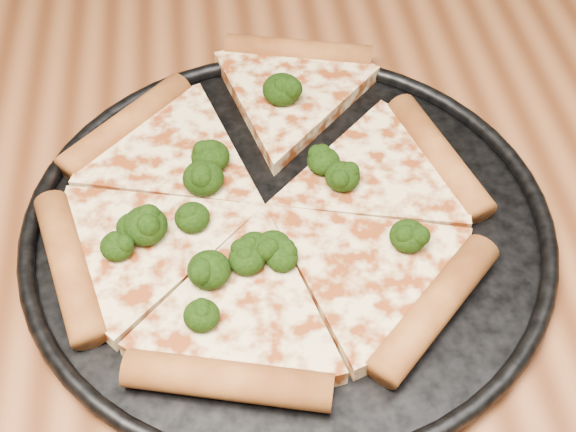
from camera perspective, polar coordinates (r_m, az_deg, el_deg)
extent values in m
cube|color=brown|center=(0.56, -8.51, -6.41)|extent=(1.20, 0.90, 0.04)
cube|color=brown|center=(1.20, 19.94, 1.31)|extent=(0.06, 0.06, 0.71)
cylinder|color=black|center=(0.57, 0.00, -0.87)|extent=(0.36, 0.36, 0.01)
torus|color=black|center=(0.56, 0.00, -0.40)|extent=(0.38, 0.38, 0.01)
cylinder|color=#A85E2A|center=(0.61, 10.75, 4.30)|extent=(0.06, 0.13, 0.02)
cylinder|color=#A85E2A|center=(0.69, 0.76, 11.65)|extent=(0.13, 0.06, 0.02)
cylinder|color=#A85E2A|center=(0.64, -11.52, 6.42)|extent=(0.11, 0.11, 0.02)
cylinder|color=#A85E2A|center=(0.55, -15.43, -3.43)|extent=(0.06, 0.13, 0.02)
cylinder|color=#A85E2A|center=(0.48, -4.34, -11.65)|extent=(0.13, 0.06, 0.02)
cylinder|color=#A85E2A|center=(0.52, 10.51, -6.46)|extent=(0.11, 0.11, 0.02)
ellipsoid|color=black|center=(0.55, -6.88, -0.10)|extent=(0.02, 0.02, 0.02)
ellipsoid|color=black|center=(0.58, 2.56, 3.94)|extent=(0.02, 0.02, 0.02)
ellipsoid|color=black|center=(0.54, -10.21, -0.69)|extent=(0.03, 0.03, 0.02)
ellipsoid|color=black|center=(0.54, 8.61, -1.43)|extent=(0.03, 0.03, 0.02)
ellipsoid|color=black|center=(0.52, -2.98, -3.10)|extent=(0.02, 0.02, 0.02)
ellipsoid|color=black|center=(0.52, -0.44, -2.99)|extent=(0.02, 0.02, 0.02)
ellipsoid|color=black|center=(0.50, -6.21, -7.10)|extent=(0.02, 0.02, 0.02)
ellipsoid|color=black|center=(0.54, -12.15, -2.12)|extent=(0.02, 0.02, 0.02)
ellipsoid|color=black|center=(0.57, -6.09, 2.74)|extent=(0.03, 0.03, 0.02)
ellipsoid|color=black|center=(0.53, -2.42, -2.27)|extent=(0.02, 0.02, 0.02)
ellipsoid|color=black|center=(0.55, -11.06, -0.79)|extent=(0.02, 0.02, 0.02)
ellipsoid|color=black|center=(0.59, -5.58, 4.26)|extent=(0.03, 0.03, 0.02)
ellipsoid|color=black|center=(0.53, -1.08, -2.22)|extent=(0.02, 0.02, 0.02)
ellipsoid|color=black|center=(0.64, -0.44, 9.05)|extent=(0.03, 0.03, 0.02)
ellipsoid|color=black|center=(0.57, 3.93, 2.83)|extent=(0.03, 0.03, 0.02)
ellipsoid|color=black|center=(0.52, -5.68, -3.85)|extent=(0.03, 0.03, 0.02)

